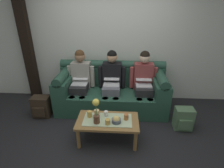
{
  "coord_description": "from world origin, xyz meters",
  "views": [
    {
      "loc": [
        0.21,
        -2.12,
        2.06
      ],
      "look_at": [
        0.02,
        0.89,
        0.67
      ],
      "focal_mm": 28.32,
      "sensor_mm": 36.0,
      "label": 1
    }
  ],
  "objects_px": {
    "cup_far_center": "(97,113)",
    "cup_far_left": "(106,114)",
    "person_right": "(144,80)",
    "cup_far_right": "(126,117)",
    "couch": "(112,91)",
    "flower_vase": "(96,111)",
    "cup_near_right": "(108,122)",
    "person_left": "(80,78)",
    "person_middle": "(112,79)",
    "snack_bowl": "(116,120)",
    "cup_near_left": "(90,114)",
    "backpack_left": "(41,107)",
    "coffee_table": "(108,123)",
    "backpack_right": "(184,119)"
  },
  "relations": [
    {
      "from": "cup_far_center",
      "to": "cup_far_left",
      "type": "bearing_deg",
      "value": 0.8
    },
    {
      "from": "person_right",
      "to": "cup_far_right",
      "type": "distance_m",
      "value": 1.08
    },
    {
      "from": "couch",
      "to": "flower_vase",
      "type": "distance_m",
      "value": 1.15
    },
    {
      "from": "flower_vase",
      "to": "cup_near_right",
      "type": "bearing_deg",
      "value": -8.12
    },
    {
      "from": "person_left",
      "to": "flower_vase",
      "type": "xyz_separation_m",
      "value": [
        0.48,
        -1.11,
        -0.05
      ]
    },
    {
      "from": "cup_far_right",
      "to": "cup_near_right",
      "type": "bearing_deg",
      "value": -154.44
    },
    {
      "from": "person_left",
      "to": "person_middle",
      "type": "bearing_deg",
      "value": -0.01
    },
    {
      "from": "snack_bowl",
      "to": "cup_near_left",
      "type": "xyz_separation_m",
      "value": [
        -0.43,
        0.12,
        0.01
      ]
    },
    {
      "from": "person_right",
      "to": "flower_vase",
      "type": "distance_m",
      "value": 1.37
    },
    {
      "from": "couch",
      "to": "cup_far_left",
      "type": "bearing_deg",
      "value": -92.11
    },
    {
      "from": "flower_vase",
      "to": "backpack_left",
      "type": "xyz_separation_m",
      "value": [
        -1.19,
        0.68,
        -0.4
      ]
    },
    {
      "from": "person_middle",
      "to": "coffee_table",
      "type": "xyz_separation_m",
      "value": [
        0.0,
        -1.02,
        -0.32
      ]
    },
    {
      "from": "person_middle",
      "to": "cup_far_center",
      "type": "distance_m",
      "value": 0.97
    },
    {
      "from": "couch",
      "to": "person_left",
      "type": "xyz_separation_m",
      "value": [
        -0.64,
        -0.0,
        0.29
      ]
    },
    {
      "from": "cup_far_center",
      "to": "snack_bowl",
      "type": "bearing_deg",
      "value": -25.66
    },
    {
      "from": "person_middle",
      "to": "backpack_right",
      "type": "height_order",
      "value": "person_middle"
    },
    {
      "from": "couch",
      "to": "person_left",
      "type": "relative_size",
      "value": 1.81
    },
    {
      "from": "person_middle",
      "to": "cup_near_left",
      "type": "distance_m",
      "value": 1.03
    },
    {
      "from": "person_left",
      "to": "cup_near_right",
      "type": "relative_size",
      "value": 15.0
    },
    {
      "from": "couch",
      "to": "backpack_left",
      "type": "bearing_deg",
      "value": -162.24
    },
    {
      "from": "person_middle",
      "to": "backpack_right",
      "type": "relative_size",
      "value": 3.01
    },
    {
      "from": "couch",
      "to": "backpack_left",
      "type": "distance_m",
      "value": 1.43
    },
    {
      "from": "couch",
      "to": "flower_vase",
      "type": "height_order",
      "value": "couch"
    },
    {
      "from": "cup_far_right",
      "to": "snack_bowl",
      "type": "bearing_deg",
      "value": -151.2
    },
    {
      "from": "person_middle",
      "to": "cup_far_center",
      "type": "height_order",
      "value": "person_middle"
    },
    {
      "from": "person_right",
      "to": "flower_vase",
      "type": "height_order",
      "value": "person_right"
    },
    {
      "from": "backpack_left",
      "to": "cup_near_left",
      "type": "bearing_deg",
      "value": -26.86
    },
    {
      "from": "person_middle",
      "to": "coffee_table",
      "type": "bearing_deg",
      "value": -90.0
    },
    {
      "from": "coffee_table",
      "to": "cup_far_center",
      "type": "bearing_deg",
      "value": 153.25
    },
    {
      "from": "person_middle",
      "to": "cup_far_right",
      "type": "xyz_separation_m",
      "value": [
        0.29,
        -1.0,
        -0.21
      ]
    },
    {
      "from": "person_left",
      "to": "backpack_right",
      "type": "height_order",
      "value": "person_left"
    },
    {
      "from": "coffee_table",
      "to": "cup_far_left",
      "type": "distance_m",
      "value": 0.14
    },
    {
      "from": "person_left",
      "to": "coffee_table",
      "type": "distance_m",
      "value": 1.25
    },
    {
      "from": "cup_near_right",
      "to": "cup_far_right",
      "type": "distance_m",
      "value": 0.31
    },
    {
      "from": "coffee_table",
      "to": "backpack_right",
      "type": "height_order",
      "value": "backpack_right"
    },
    {
      "from": "cup_near_right",
      "to": "person_left",
      "type": "bearing_deg",
      "value": 119.98
    },
    {
      "from": "couch",
      "to": "cup_far_left",
      "type": "relative_size",
      "value": 25.4
    },
    {
      "from": "person_left",
      "to": "cup_near_right",
      "type": "bearing_deg",
      "value": -60.02
    },
    {
      "from": "person_middle",
      "to": "cup_near_left",
      "type": "relative_size",
      "value": 11.78
    },
    {
      "from": "flower_vase",
      "to": "backpack_right",
      "type": "height_order",
      "value": "flower_vase"
    },
    {
      "from": "backpack_right",
      "to": "cup_near_right",
      "type": "bearing_deg",
      "value": -159.73
    },
    {
      "from": "cup_near_left",
      "to": "backpack_right",
      "type": "bearing_deg",
      "value": 11.07
    },
    {
      "from": "coffee_table",
      "to": "cup_far_right",
      "type": "distance_m",
      "value": 0.31
    },
    {
      "from": "cup_near_right",
      "to": "backpack_right",
      "type": "height_order",
      "value": "cup_near_right"
    },
    {
      "from": "cup_far_right",
      "to": "person_left",
      "type": "bearing_deg",
      "value": 132.97
    },
    {
      "from": "person_middle",
      "to": "backpack_left",
      "type": "xyz_separation_m",
      "value": [
        -1.35,
        -0.43,
        -0.45
      ]
    },
    {
      "from": "person_left",
      "to": "cup_near_right",
      "type": "xyz_separation_m",
      "value": [
        0.65,
        -1.13,
        -0.22
      ]
    },
    {
      "from": "person_middle",
      "to": "snack_bowl",
      "type": "xyz_separation_m",
      "value": [
        0.14,
        -1.08,
        -0.22
      ]
    },
    {
      "from": "flower_vase",
      "to": "snack_bowl",
      "type": "bearing_deg",
      "value": 5.03
    },
    {
      "from": "couch",
      "to": "person_middle",
      "type": "xyz_separation_m",
      "value": [
        0.0,
        -0.0,
        0.29
      ]
    }
  ]
}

